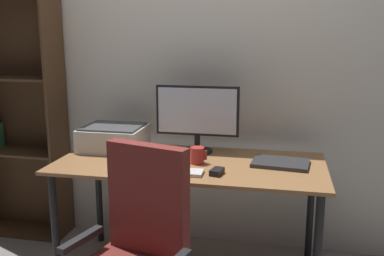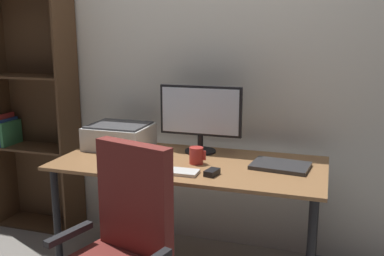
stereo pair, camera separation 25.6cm
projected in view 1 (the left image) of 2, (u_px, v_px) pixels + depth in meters
back_wall at (206, 62)px, 2.97m from camera, size 6.40×0.10×2.60m
desk at (190, 175)px, 2.60m from camera, size 1.59×0.74×0.74m
monitor at (197, 114)px, 2.74m from camera, size 0.53×0.20×0.43m
keyboard at (177, 172)px, 2.37m from camera, size 0.29×0.11×0.02m
mouse at (217, 172)px, 2.34m from camera, size 0.08×0.11×0.03m
coffee_mug at (197, 155)px, 2.54m from camera, size 0.10×0.08×0.10m
laptop at (281, 163)px, 2.52m from camera, size 0.34×0.27×0.02m
printer at (114, 138)px, 2.83m from camera, size 0.40×0.34×0.16m
paper_sheet at (146, 173)px, 2.37m from camera, size 0.28×0.34×0.00m
bookshelf at (19, 116)px, 3.17m from camera, size 0.65×0.28×1.81m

